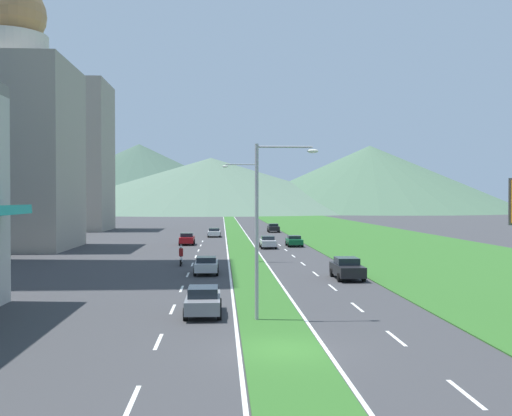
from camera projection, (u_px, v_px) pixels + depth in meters
name	position (u px, v px, depth m)	size (l,w,h in m)	color
ground_plane	(283.00, 351.00, 23.35)	(600.00, 600.00, 0.00)	#38383A
grass_median	(239.00, 241.00, 83.23)	(3.20, 240.00, 0.06)	#2D6023
grass_verge_right	(382.00, 240.00, 84.44)	(24.00, 240.00, 0.06)	#2D6023
lane_dash_left_2	(132.00, 401.00, 17.60)	(0.16, 2.80, 0.01)	silver
lane_dash_left_3	(158.00, 342.00, 24.86)	(0.16, 2.80, 0.01)	silver
lane_dash_left_4	(173.00, 309.00, 32.11)	(0.16, 2.80, 0.01)	silver
lane_dash_left_5	(182.00, 289.00, 39.37)	(0.16, 2.80, 0.01)	silver
lane_dash_left_6	(188.00, 275.00, 46.63)	(0.16, 2.80, 0.01)	silver
lane_dash_left_7	(192.00, 264.00, 53.89)	(0.16, 2.80, 0.01)	silver
lane_dash_left_8	(196.00, 257.00, 61.14)	(0.16, 2.80, 0.01)	silver
lane_dash_left_9	(198.00, 250.00, 68.40)	(0.16, 2.80, 0.01)	silver
lane_dash_left_10	(201.00, 245.00, 75.66)	(0.16, 2.80, 0.01)	silver
lane_dash_left_11	(203.00, 241.00, 82.92)	(0.16, 2.80, 0.01)	silver
lane_dash_right_2	(466.00, 394.00, 18.20)	(0.16, 2.80, 0.01)	silver
lane_dash_right_3	(396.00, 338.00, 25.46)	(0.16, 2.80, 0.01)	silver
lane_dash_right_4	(357.00, 307.00, 32.71)	(0.16, 2.80, 0.01)	silver
lane_dash_right_5	(333.00, 287.00, 39.97)	(0.16, 2.80, 0.01)	silver
lane_dash_right_6	(315.00, 274.00, 47.23)	(0.16, 2.80, 0.01)	silver
lane_dash_right_7	(303.00, 264.00, 54.49)	(0.16, 2.80, 0.01)	silver
lane_dash_right_8	(293.00, 256.00, 61.74)	(0.16, 2.80, 0.01)	silver
lane_dash_right_9	(286.00, 250.00, 69.00)	(0.16, 2.80, 0.01)	silver
lane_dash_right_10	(280.00, 245.00, 76.26)	(0.16, 2.80, 0.01)	silver
lane_dash_right_11	(275.00, 241.00, 83.52)	(0.16, 2.80, 0.01)	silver
edge_line_median_left	(226.00, 241.00, 83.13)	(0.16, 240.00, 0.01)	silver
edge_line_median_right	(251.00, 241.00, 83.34)	(0.16, 240.00, 0.01)	silver
domed_building	(12.00, 137.00, 70.61)	(14.26, 14.26, 32.10)	#9E9384
midrise_colored	(72.00, 157.00, 111.68)	(13.68, 13.68, 28.00)	#9E9384
hill_far_left	(139.00, 177.00, 319.52)	(150.44, 150.44, 35.58)	#3D5647
hill_far_center	(211.00, 185.00, 275.23)	(165.61, 165.61, 25.01)	#516B56
hill_far_right	(370.00, 179.00, 275.92)	(139.40, 139.40, 30.78)	#47664C
street_lamp_near	(264.00, 218.00, 29.06)	(3.14, 0.28, 8.75)	#99999E
street_lamp_mid	(252.00, 205.00, 55.83)	(3.32, 0.28, 9.42)	#99999E
car_0	(273.00, 228.00, 105.49)	(2.04, 4.43, 1.54)	black
car_1	(294.00, 241.00, 74.23)	(1.94, 4.01, 1.36)	#0C5128
car_2	(187.00, 239.00, 76.74)	(1.96, 4.25, 1.56)	maroon
car_3	(203.00, 301.00, 30.50)	(1.90, 4.20, 1.49)	slate
car_4	(347.00, 268.00, 44.14)	(2.02, 4.59, 1.61)	black
car_5	(206.00, 265.00, 47.13)	(1.93, 4.13, 1.39)	#B2B2B7
car_6	(268.00, 242.00, 71.52)	(1.91, 4.19, 1.48)	#B2B2B7
car_7	(214.00, 232.00, 92.55)	(2.04, 4.16, 1.39)	silver
motorcycle_rider	(181.00, 257.00, 53.10)	(0.36, 2.00, 1.80)	black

